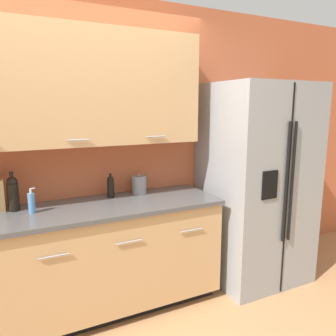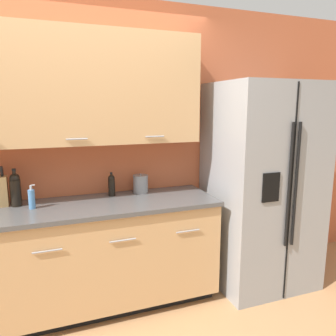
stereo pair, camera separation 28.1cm
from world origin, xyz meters
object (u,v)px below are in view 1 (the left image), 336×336
object	(u,v)px
wine_bottle	(13,193)
steel_canister	(139,184)
refrigerator	(256,183)
soap_dispenser	(32,203)
oil_bottle	(111,186)

from	to	relation	value
wine_bottle	steel_canister	bearing A→B (deg)	3.09
refrigerator	wine_bottle	xyz separation A→B (m)	(-2.13, 0.23, 0.10)
soap_dispenser	steel_canister	bearing A→B (deg)	10.58
oil_bottle	steel_canister	size ratio (longest dim) A/B	1.17
refrigerator	soap_dispenser	bearing A→B (deg)	176.73
steel_canister	wine_bottle	bearing A→B (deg)	-176.91
soap_dispenser	refrigerator	bearing A→B (deg)	-3.27
wine_bottle	oil_bottle	world-z (taller)	wine_bottle
wine_bottle	soap_dispenser	xyz separation A→B (m)	(0.12, -0.11, -0.06)
refrigerator	steel_canister	xyz separation A→B (m)	(-1.10, 0.28, 0.05)
steel_canister	soap_dispenser	bearing A→B (deg)	-169.42
oil_bottle	steel_canister	world-z (taller)	oil_bottle
oil_bottle	soap_dispenser	bearing A→B (deg)	-166.01
refrigerator	oil_bottle	distance (m)	1.40
oil_bottle	refrigerator	bearing A→B (deg)	-11.39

